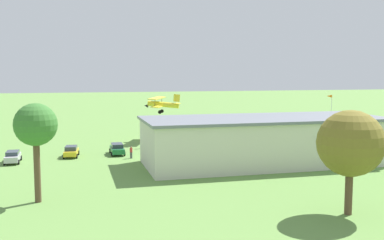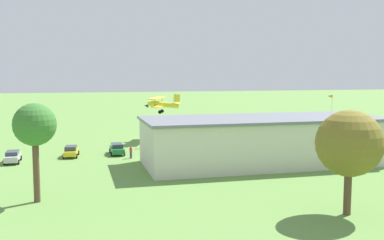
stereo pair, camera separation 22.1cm
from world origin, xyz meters
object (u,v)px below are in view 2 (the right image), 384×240
object	(u,v)px
person_crossing_taxiway	(131,152)
person_at_fence_line	(141,143)
hangar	(263,140)
person_near_hangar_door	(324,141)
windsock	(330,99)
biplane	(162,104)
car_green	(117,149)
car_silver	(13,156)
car_yellow	(71,151)
tree_by_windsock	(349,144)
tree_behind_hangar_left	(35,126)

from	to	relation	value
person_crossing_taxiway	person_at_fence_line	size ratio (longest dim) A/B	1.00
hangar	person_near_hangar_door	bearing A→B (deg)	-144.42
person_near_hangar_door	person_at_fence_line	xyz separation A→B (m)	(29.06, -4.81, 0.08)
person_crossing_taxiway	windsock	bearing A→B (deg)	-150.68
biplane	car_green	world-z (taller)	biplane
person_near_hangar_door	biplane	bearing A→B (deg)	-28.13
person_near_hangar_door	person_crossing_taxiway	world-z (taller)	person_crossing_taxiway
car_green	car_silver	distance (m)	14.17
person_near_hangar_door	person_crossing_taxiway	distance (m)	31.70
car_yellow	car_silver	size ratio (longest dim) A/B	0.96
hangar	person_crossing_taxiway	xyz separation A→B (m)	(16.25, -7.99, -2.21)
car_green	person_crossing_taxiway	size ratio (longest dim) A/B	2.69
person_crossing_taxiway	tree_by_windsock	size ratio (longest dim) A/B	0.19
car_silver	person_at_fence_line	bearing A→B (deg)	-159.06
hangar	windsock	world-z (taller)	windsock
hangar	tree_behind_hangar_left	world-z (taller)	tree_behind_hangar_left
car_green	car_silver	world-z (taller)	car_green
hangar	tree_by_windsock	bearing A→B (deg)	85.46
car_silver	person_at_fence_line	xyz separation A→B (m)	(-18.00, -6.89, 0.03)
person_at_fence_line	biplane	bearing A→B (deg)	-120.58
hangar	tree_behind_hangar_left	size ratio (longest dim) A/B	3.44
biplane	tree_behind_hangar_left	distance (m)	39.54
hangar	car_yellow	bearing A→B (deg)	-24.93
car_yellow	person_crossing_taxiway	size ratio (longest dim) A/B	2.51
person_near_hangar_door	person_at_fence_line	bearing A→B (deg)	-9.40
biplane	tree_behind_hangar_left	xyz separation A→B (m)	(18.15, 35.12, 0.54)
car_yellow	person_at_fence_line	world-z (taller)	person_at_fence_line
tree_by_windsock	car_silver	bearing A→B (deg)	-45.36
hangar	tree_by_windsock	world-z (taller)	tree_by_windsock
person_at_fence_line	person_near_hangar_door	bearing A→B (deg)	170.60
biplane	car_yellow	bearing A→B (deg)	39.36
hangar	biplane	distance (m)	25.75
hangar	person_near_hangar_door	xyz separation A→B (m)	(-15.31, -10.95, -2.30)
car_green	car_yellow	size ratio (longest dim) A/B	1.07
hangar	car_silver	bearing A→B (deg)	-15.62
car_yellow	tree_by_windsock	world-z (taller)	tree_by_windsock
biplane	tree_behind_hangar_left	world-z (taller)	tree_behind_hangar_left
tree_by_windsock	tree_behind_hangar_left	bearing A→B (deg)	-22.14
tree_by_windsock	tree_behind_hangar_left	world-z (taller)	tree_behind_hangar_left
biplane	windsock	world-z (taller)	biplane
person_at_fence_line	tree_by_windsock	world-z (taller)	tree_by_windsock
windsock	car_green	bearing A→B (deg)	25.03
person_crossing_taxiway	tree_behind_hangar_left	distance (m)	22.90
person_crossing_taxiway	tree_behind_hangar_left	size ratio (longest dim) A/B	0.19
car_yellow	car_silver	distance (m)	7.82
hangar	person_at_fence_line	distance (m)	21.03
hangar	person_near_hangar_door	world-z (taller)	hangar
person_crossing_taxiway	car_green	bearing A→B (deg)	-66.44
person_near_hangar_door	car_yellow	bearing A→B (deg)	-0.50
hangar	person_crossing_taxiway	world-z (taller)	hangar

